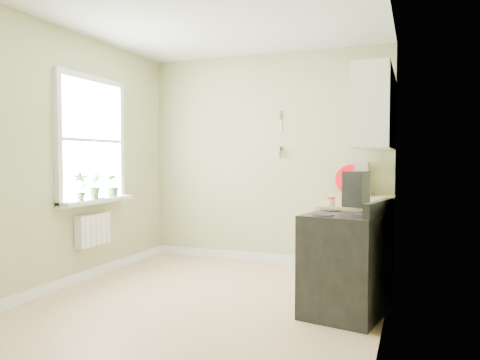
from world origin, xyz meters
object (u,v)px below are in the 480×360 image
(stand_mixer, at_px, (362,179))
(coffee_maker, at_px, (356,190))
(stove, at_px, (345,264))
(kettle, at_px, (354,186))

(stand_mixer, distance_m, coffee_maker, 1.45)
(stove, xyz_separation_m, stand_mixer, (-0.05, 1.73, 0.65))
(stove, xyz_separation_m, coffee_maker, (0.05, 0.29, 0.62))
(stand_mixer, xyz_separation_m, kettle, (-0.09, -0.02, -0.08))
(stove, height_order, coffee_maker, coffee_maker)
(kettle, xyz_separation_m, coffee_maker, (0.19, -1.42, 0.05))
(kettle, distance_m, coffee_maker, 1.43)
(stand_mixer, bearing_deg, stove, -88.28)
(kettle, bearing_deg, stove, -85.13)
(stove, relative_size, coffee_maker, 3.08)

